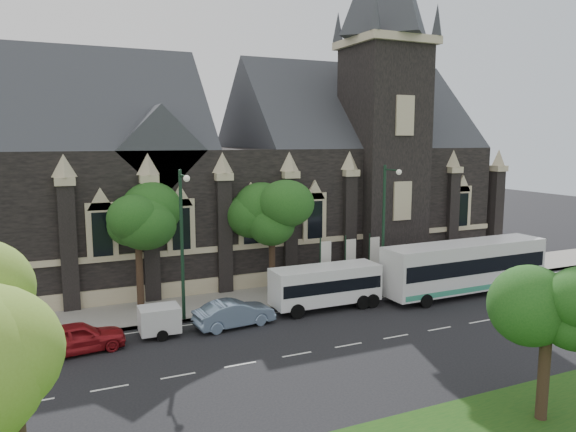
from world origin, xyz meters
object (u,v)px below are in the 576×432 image
tree_park_near (19,314)px  tour_coach (465,266)px  banner_flag_right (373,255)px  tree_walk_left (140,220)px  tree_park_east (548,302)px  sedan (234,313)px  tree_walk_right (273,211)px  banner_flag_center (349,258)px  shuttle_bus (326,284)px  box_trailer (159,319)px  car_far_red (78,337)px  banner_flag_left (324,260)px  street_lamp_mid (183,237)px  street_lamp_near (385,222)px

tree_park_near → tour_coach: bearing=26.8°
banner_flag_right → tree_walk_left: bearing=174.0°
tree_park_east → sedan: tree_park_east is taller
tree_walk_right → tour_coach: size_ratio=0.62×
tree_park_east → banner_flag_right: tree_park_east is taller
tour_coach → tree_park_near: bearing=-154.2°
tree_walk_right → banner_flag_center: 6.36m
tree_walk_left → banner_flag_right: tree_walk_left is taller
tree_walk_right → tree_park_east: bearing=-81.6°
shuttle_bus → box_trailer: bearing=-176.2°
tree_park_near → car_far_red: (1.77, 13.57, -5.63)m
tree_walk_right → banner_flag_right: size_ratio=1.95×
tree_walk_left → banner_flag_center: size_ratio=1.91×
tour_coach → banner_flag_left: bearing=153.8°
tree_walk_right → box_trailer: (-9.00, -5.30, -4.87)m
street_lamp_mid → tree_park_near: bearing=-116.1°
banner_flag_center → car_far_red: banner_flag_center is taller
tree_walk_right → tour_coach: (11.93, -5.90, -3.83)m
tree_walk_right → sedan: (-4.77, -5.51, -5.05)m
tree_walk_right → banner_flag_center: bearing=-18.6°
tree_park_near → sedan: tree_park_near is taller
tree_walk_right → shuttle_bus: bearing=-70.9°
car_far_red → box_trailer: bearing=-87.6°
street_lamp_mid → tree_park_east: bearing=-58.2°
tour_coach → shuttle_bus: bearing=172.5°
tree_park_near → tree_park_east: size_ratio=1.36×
banner_flag_center → sedan: size_ratio=0.85×
box_trailer → tour_coach: bearing=-0.5°
banner_flag_center → box_trailer: 14.60m
tree_park_near → tree_park_east: tree_park_near is taller
box_trailer → banner_flag_center: bearing=15.5°
tour_coach → sedan: size_ratio=2.69×
tree_park_near → tree_walk_right: tree_park_near is taller
car_far_red → tour_coach: bearing=-95.8°
banner_flag_left → tour_coach: size_ratio=0.32×
street_lamp_near → tree_park_east: bearing=-103.1°
tree_park_near → tour_coach: 30.47m
shuttle_bus → sedan: 6.50m
sedan → street_lamp_mid: bearing=45.7°
banner_flag_center → tour_coach: bearing=-31.4°
tree_park_near → banner_flag_left: 25.65m
street_lamp_near → shuttle_bus: 6.34m
tree_walk_right → street_lamp_mid: street_lamp_mid is taller
car_far_red → tree_park_east: bearing=-137.0°
banner_flag_left → car_far_red: size_ratio=0.87×
banner_flag_right → shuttle_bus: bearing=-151.1°
tree_park_near → shuttle_bus: tree_park_near is taller
tree_park_near → car_far_red: tree_park_near is taller
street_lamp_near → tree_walk_right: bearing=151.9°
banner_flag_right → banner_flag_center: bearing=180.0°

